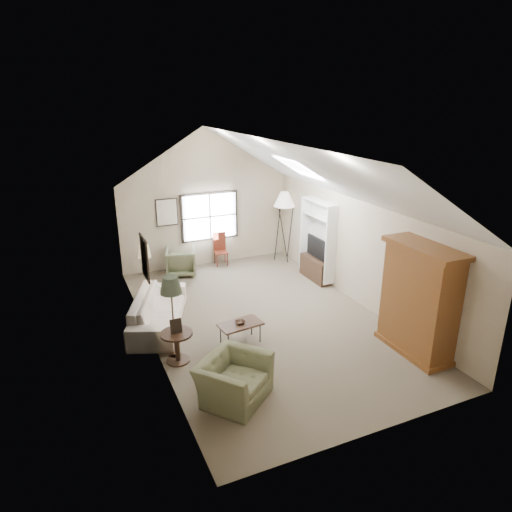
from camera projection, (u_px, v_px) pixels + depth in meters
name	position (u px, v px, depth m)	size (l,w,h in m)	color
room_shell	(264.00, 178.00, 9.25)	(5.01, 8.01, 4.00)	brown
window	(210.00, 216.00, 13.29)	(1.72, 0.08, 1.42)	black
skylight	(299.00, 168.00, 10.52)	(0.80, 1.20, 0.52)	white
wall_art	(156.00, 234.00, 10.70)	(1.97, 3.71, 0.88)	black
armoire	(419.00, 300.00, 8.72)	(0.60, 1.50, 2.20)	brown
tv_alcove	(318.00, 239.00, 12.21)	(0.32, 1.30, 2.10)	white
media_console	(316.00, 269.00, 12.49)	(0.34, 1.18, 0.60)	#382316
tv_panel	(317.00, 247.00, 12.28)	(0.05, 0.90, 0.55)	black
sofa	(158.00, 310.00, 9.99)	(2.44, 0.95, 0.71)	white
armchair_near	(234.00, 379.00, 7.55)	(1.12, 0.98, 0.73)	#6B714F
armchair_far	(181.00, 262.00, 12.80)	(0.80, 0.83, 0.75)	#616748
coffee_table	(240.00, 333.00, 9.30)	(0.87, 0.49, 0.45)	#392317
bowl	(240.00, 322.00, 9.21)	(0.21, 0.21, 0.05)	#3B2218
side_table	(177.00, 347.00, 8.63)	(0.61, 0.61, 0.61)	#332514
side_chair	(221.00, 249.00, 13.48)	(0.37, 0.37, 0.96)	maroon
tripod_lamp	(284.00, 226.00, 13.65)	(0.63, 0.63, 2.17)	white
dark_lamp	(173.00, 317.00, 8.62)	(0.41, 0.41, 1.70)	black
tan_lamp	(146.00, 274.00, 10.88)	(0.31, 0.31, 1.53)	tan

